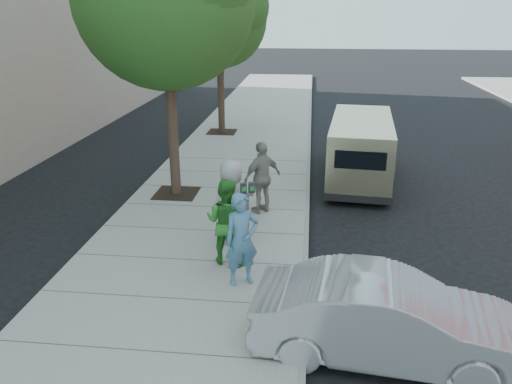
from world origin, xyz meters
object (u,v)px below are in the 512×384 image
person_striped_polo (262,177)px  tree_far (220,15)px  person_officer (242,240)px  person_green_shirt (226,221)px  person_gray_shirt (232,201)px  sedan (388,319)px  parking_meter (248,201)px  van (360,148)px

person_striped_polo → tree_far: bearing=-115.7°
person_officer → person_striped_polo: 3.60m
person_green_shirt → person_striped_polo: (0.47, 2.79, 0.03)m
person_green_shirt → person_gray_shirt: person_gray_shirt is taller
person_officer → person_gray_shirt: 1.91m
person_gray_shirt → person_officer: bearing=68.0°
sedan → parking_meter: bearing=43.6°
parking_meter → sedan: size_ratio=0.36×
sedan → person_striped_polo: size_ratio=2.21×
sedan → person_gray_shirt: person_gray_shirt is taller
parking_meter → person_gray_shirt: person_gray_shirt is taller
person_green_shirt → person_gray_shirt: size_ratio=0.95×
sedan → person_gray_shirt: size_ratio=2.18×
tree_far → person_officer: 13.12m
person_green_shirt → person_striped_polo: 2.83m
sedan → person_officer: size_ratio=2.28×
tree_far → person_green_shirt: size_ratio=3.57×
tree_far → person_officer: bearing=-78.6°
sedan → person_officer: (-2.49, 1.74, 0.38)m
parking_meter → person_striped_polo: bearing=66.7°
tree_far → sedan: (4.98, -14.04, -4.20)m
van → sedan: bearing=-86.5°
van → person_gray_shirt: (-3.27, -5.05, 0.06)m
tree_far → person_green_shirt: 12.28m
parking_meter → van: van is taller
van → person_gray_shirt: bearing=-117.4°
tree_far → person_green_shirt: tree_far is taller
van → person_green_shirt: (-3.22, -6.09, 0.02)m
tree_far → person_striped_polo: bearing=-73.8°
parking_meter → person_green_shirt: bearing=-133.4°
person_striped_polo → person_gray_shirt: bearing=31.6°
tree_far → person_striped_polo: size_ratio=3.46×
person_gray_shirt → person_striped_polo: bearing=-142.9°
parking_meter → person_green_shirt: 0.88m
person_green_shirt → person_gray_shirt: 1.04m
tree_far → person_gray_shirt: bearing=-79.1°
tree_far → person_officer: tree_far is taller
person_green_shirt → person_striped_polo: bearing=-85.0°
tree_far → parking_meter: bearing=-77.3°
van → parking_meter: bearing=-113.0°
parking_meter → person_officer: 1.61m
tree_far → person_officer: (2.49, -12.30, -3.82)m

